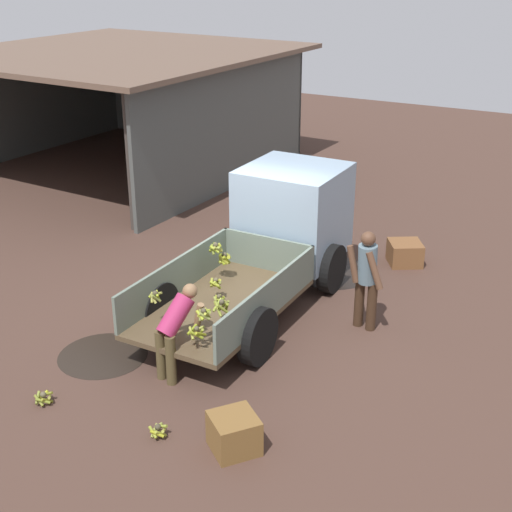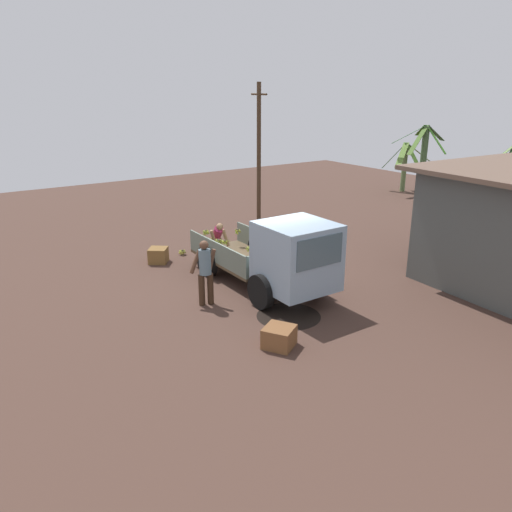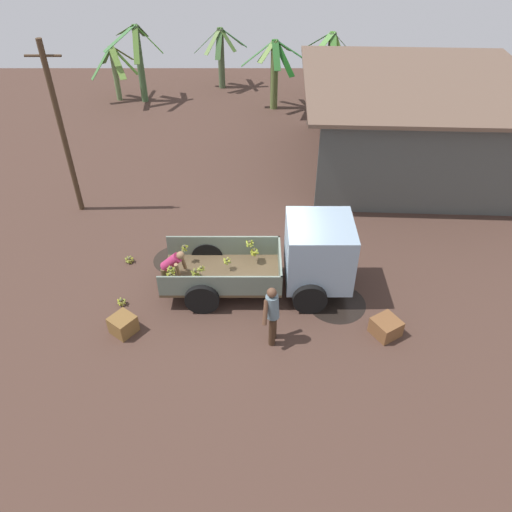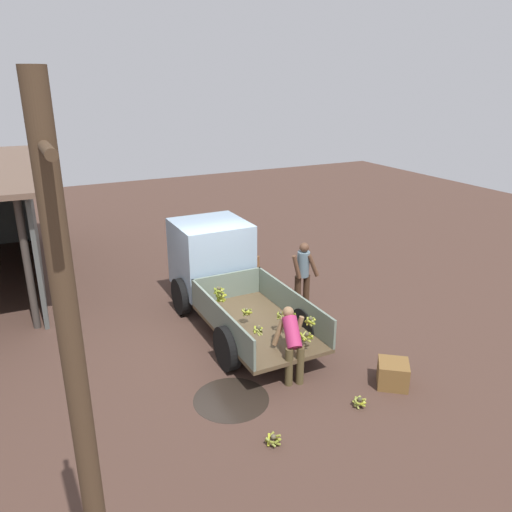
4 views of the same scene
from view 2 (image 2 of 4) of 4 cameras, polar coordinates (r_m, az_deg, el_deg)
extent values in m
plane|color=#463027|center=(13.83, 1.80, -3.11)|extent=(36.00, 36.00, 0.00)
cylinder|color=black|center=(16.21, -0.63, 0.22)|extent=(1.33, 1.33, 0.01)
cylinder|color=black|center=(11.91, 3.74, -6.86)|extent=(1.53, 1.53, 0.01)
cube|color=brown|center=(14.31, -1.62, -0.33)|extent=(3.07, 1.70, 0.08)
cube|color=slate|center=(14.64, 1.09, 1.52)|extent=(3.07, 0.05, 0.60)
cube|color=slate|center=(13.80, -4.53, 0.38)|extent=(3.07, 0.05, 0.60)
cube|color=slate|center=(13.02, 1.94, -0.70)|extent=(0.05, 1.70, 0.60)
cube|color=#8EA7BC|center=(12.14, 4.66, 0.01)|extent=(1.66, 1.67, 1.64)
cube|color=#4C606B|center=(11.43, 7.31, 0.45)|extent=(0.03, 1.34, 0.72)
cylinder|color=black|center=(13.14, 6.91, -2.41)|extent=(0.87, 0.22, 0.87)
cylinder|color=black|center=(12.12, 0.54, -4.11)|extent=(0.87, 0.22, 0.87)
cylinder|color=black|center=(15.15, 0.26, 0.61)|extent=(0.87, 0.22, 0.87)
cylinder|color=black|center=(14.27, -5.61, -0.63)|extent=(0.87, 0.22, 0.87)
sphere|color=brown|center=(14.49, -4.33, 1.83)|extent=(0.08, 0.08, 0.08)
cylinder|color=#93A537|center=(14.54, -4.03, 1.61)|extent=(0.21, 0.07, 0.16)
cylinder|color=#9AAA3B|center=(14.58, -4.34, 1.56)|extent=(0.11, 0.17, 0.20)
cylinder|color=olive|center=(14.53, -4.61, 1.54)|extent=(0.17, 0.16, 0.18)
cylinder|color=olive|center=(14.45, -4.42, 1.43)|extent=(0.17, 0.15, 0.19)
cylinder|color=olive|center=(14.46, -4.16, 1.45)|extent=(0.06, 0.19, 0.19)
sphere|color=brown|center=(14.18, -0.74, 1.06)|extent=(0.07, 0.07, 0.07)
cylinder|color=olive|center=(14.25, -0.61, 0.97)|extent=(0.17, 0.12, 0.11)
cylinder|color=olive|center=(14.24, -0.93, 0.98)|extent=(0.08, 0.17, 0.10)
cylinder|color=#95A134|center=(14.20, -0.92, 0.80)|extent=(0.14, 0.11, 0.15)
cylinder|color=olive|center=(14.14, -0.85, 0.81)|extent=(0.16, 0.12, 0.12)
cylinder|color=gold|center=(14.17, -0.62, 0.76)|extent=(0.06, 0.14, 0.15)
cylinder|color=olive|center=(14.21, -0.53, 0.84)|extent=(0.15, 0.11, 0.14)
sphere|color=brown|center=(14.44, -3.58, 1.75)|extent=(0.07, 0.07, 0.07)
cylinder|color=#9DA74A|center=(14.50, -3.63, 1.59)|extent=(0.06, 0.13, 0.13)
cylinder|color=olive|center=(14.46, -3.82, 1.62)|extent=(0.14, 0.12, 0.09)
cylinder|color=#93A02F|center=(14.40, -3.73, 1.56)|extent=(0.15, 0.09, 0.09)
cylinder|color=olive|center=(14.41, -3.52, 1.48)|extent=(0.07, 0.13, 0.13)
cylinder|color=olive|center=(14.45, -3.38, 1.54)|extent=(0.13, 0.10, 0.13)
cylinder|color=olive|center=(14.49, -3.46, 1.57)|extent=(0.13, 0.07, 0.13)
sphere|color=brown|center=(15.07, -5.46, 1.96)|extent=(0.07, 0.07, 0.07)
cylinder|color=#A6B049|center=(15.03, -5.23, 1.72)|extent=(0.10, 0.20, 0.12)
cylinder|color=olive|center=(15.11, -5.16, 1.85)|extent=(0.20, 0.06, 0.11)
cylinder|color=#9CA33B|center=(15.15, -5.39, 1.83)|extent=(0.15, 0.17, 0.14)
cylinder|color=olive|center=(15.12, -5.70, 1.79)|extent=(0.13, 0.18, 0.14)
cylinder|color=#A2A826|center=(15.06, -5.73, 1.73)|extent=(0.19, 0.08, 0.13)
cylinder|color=#959D34|center=(15.03, -5.46, 1.61)|extent=(0.12, 0.16, 0.17)
sphere|color=#48412F|center=(13.74, 1.82, 0.92)|extent=(0.09, 0.09, 0.09)
cylinder|color=#A1A527|center=(13.69, 1.67, 0.67)|extent=(0.19, 0.13, 0.12)
cylinder|color=olive|center=(13.72, 1.89, 0.56)|extent=(0.09, 0.16, 0.17)
cylinder|color=olive|center=(13.74, 2.02, 0.60)|extent=(0.13, 0.16, 0.17)
cylinder|color=#96A120|center=(13.78, 2.03, 0.66)|extent=(0.17, 0.09, 0.17)
cylinder|color=#9FA932|center=(13.81, 1.93, 0.75)|extent=(0.18, 0.13, 0.15)
cylinder|color=olive|center=(13.81, 1.75, 0.69)|extent=(0.09, 0.16, 0.17)
cylinder|color=olive|center=(13.79, 1.62, 0.70)|extent=(0.11, 0.17, 0.16)
cylinder|color=olive|center=(13.75, 1.61, 0.62)|extent=(0.17, 0.10, 0.17)
sphere|color=#4D4532|center=(15.21, -2.13, 3.04)|extent=(0.08, 0.08, 0.08)
cylinder|color=#A1A449|center=(15.26, -2.20, 2.83)|extent=(0.05, 0.13, 0.15)
cylinder|color=olive|center=(15.23, -2.32, 2.81)|extent=(0.13, 0.11, 0.14)
cylinder|color=#92A220|center=(15.19, -2.22, 2.75)|extent=(0.13, 0.08, 0.15)
cylinder|color=olive|center=(15.17, -1.98, 2.83)|extent=(0.06, 0.16, 0.10)
cylinder|color=#9EAD29|center=(15.22, -1.89, 2.90)|extent=(0.16, 0.11, 0.10)
cylinder|color=#9EA240|center=(15.27, -2.05, 2.85)|extent=(0.13, 0.10, 0.14)
sphere|color=brown|center=(14.91, -5.75, 2.89)|extent=(0.08, 0.08, 0.08)
cylinder|color=#9DA02F|center=(14.90, -5.91, 2.64)|extent=(0.15, 0.05, 0.13)
cylinder|color=olive|center=(14.87, -5.76, 2.65)|extent=(0.12, 0.15, 0.12)
cylinder|color=olive|center=(14.87, -5.59, 2.69)|extent=(0.06, 0.16, 0.10)
cylinder|color=#A1AD30|center=(14.92, -5.53, 2.69)|extent=(0.14, 0.12, 0.13)
cylinder|color=olive|center=(14.97, -5.65, 2.70)|extent=(0.14, 0.10, 0.15)
cylinder|color=#9EAF28|center=(14.98, -5.77, 2.78)|extent=(0.09, 0.16, 0.12)
cylinder|color=#9AA549|center=(14.94, -5.94, 2.70)|extent=(0.13, 0.14, 0.13)
sphere|color=#4B4330|center=(13.82, 1.84, 1.92)|extent=(0.08, 0.08, 0.08)
cylinder|color=#9B9D3D|center=(13.83, 1.57, 1.68)|extent=(0.17, 0.11, 0.13)
cylinder|color=olive|center=(13.79, 1.66, 1.65)|extent=(0.18, 0.09, 0.13)
cylinder|color=olive|center=(13.80, 1.88, 1.57)|extent=(0.10, 0.15, 0.16)
cylinder|color=#97A02B|center=(13.81, 2.09, 1.65)|extent=(0.12, 0.17, 0.14)
cylinder|color=olive|center=(13.88, 2.07, 1.75)|extent=(0.17, 0.05, 0.13)
cylinder|color=olive|center=(13.89, 1.87, 1.68)|extent=(0.13, 0.13, 0.17)
cylinder|color=#92A429|center=(13.88, 1.63, 1.76)|extent=(0.08, 0.18, 0.13)
cylinder|color=#3F3833|center=(14.53, 18.53, 3.31)|extent=(0.16, 0.16, 3.04)
cylinder|color=#433020|center=(19.91, 0.33, 11.58)|extent=(0.17, 0.17, 5.36)
cylinder|color=#433020|center=(19.76, 0.34, 18.00)|extent=(1.00, 0.07, 0.07)
cylinder|color=#42613A|center=(26.29, 18.56, 10.19)|extent=(0.31, 0.31, 3.39)
cube|color=#3B7721|center=(25.93, 19.91, 12.40)|extent=(1.13, 0.39, 1.30)
cube|color=#385E32|center=(26.50, 19.76, 13.10)|extent=(0.50, 1.12, 0.78)
cube|color=#315116|center=(26.65, 18.46, 13.46)|extent=(1.10, 0.83, 0.59)
cube|color=#3D6F3B|center=(26.20, 17.10, 13.14)|extent=(1.46, 1.12, 0.94)
cube|color=#496C29|center=(25.60, 18.02, 12.50)|extent=(0.41, 1.37, 1.32)
cube|color=#305726|center=(26.17, 26.48, 10.45)|extent=(1.34, 0.37, 1.21)
cube|color=olive|center=(25.58, 26.55, 10.50)|extent=(0.86, 0.99, 1.04)
cube|color=#3B6232|center=(25.42, 27.03, 10.16)|extent=(0.37, 0.95, 1.24)
cylinder|color=#647D4B|center=(27.26, 16.58, 9.64)|extent=(0.25, 0.25, 2.44)
cube|color=#4B7528|center=(26.84, 17.56, 10.79)|extent=(1.06, 0.28, 1.29)
cube|color=#597836|center=(27.43, 18.08, 11.20)|extent=(0.82, 1.32, 1.00)
cube|color=#487839|center=(27.58, 16.60, 11.40)|extent=(0.83, 0.78, 0.98)
cube|color=#3E7137|center=(27.28, 15.51, 11.01)|extent=(1.12, 0.79, 1.36)
cube|color=olive|center=(26.41, 16.34, 11.02)|extent=(0.97, 1.52, 1.08)
cylinder|color=#3A2618|center=(12.38, -6.22, -3.89)|extent=(0.18, 0.18, 0.80)
cylinder|color=#3A2618|center=(12.45, -5.23, -3.74)|extent=(0.18, 0.18, 0.80)
cylinder|color=slate|center=(12.18, -5.86, -0.69)|extent=(0.38, 0.35, 0.64)
sphere|color=brown|center=(12.07, -5.97, 1.26)|extent=(0.23, 0.23, 0.23)
cylinder|color=brown|center=(12.25, -6.94, -0.67)|extent=(0.16, 0.34, 0.58)
cylinder|color=brown|center=(12.33, -5.11, -0.54)|extent=(0.15, 0.26, 0.60)
cylinder|color=#4F4227|center=(15.58, -4.20, 0.83)|extent=(0.18, 0.18, 0.74)
cylinder|color=#4F4227|center=(15.53, -4.95, 0.75)|extent=(0.18, 0.18, 0.74)
cylinder|color=#AA2A58|center=(15.20, -4.42, 2.62)|extent=(0.65, 0.42, 0.60)
sphere|color=#8C6746|center=(14.86, -4.16, 3.36)|extent=(0.21, 0.21, 0.21)
cylinder|color=#8C6746|center=(15.04, -3.48, 2.10)|extent=(0.16, 0.27, 0.55)
cylinder|color=#8C6746|center=(14.95, -4.85, 1.96)|extent=(0.15, 0.25, 0.55)
sphere|color=brown|center=(17.18, -3.39, 1.74)|extent=(0.08, 0.08, 0.08)
cylinder|color=olive|center=(17.27, -3.47, 1.64)|extent=(0.07, 0.19, 0.13)
cylinder|color=olive|center=(17.23, -3.63, 1.62)|extent=(0.15, 0.18, 0.11)
cylinder|color=olive|center=(17.18, -3.59, 1.50)|extent=(0.18, 0.06, 0.15)
cylinder|color=olive|center=(17.13, -3.46, 1.51)|extent=(0.17, 0.15, 0.12)
cylinder|color=olive|center=(17.15, -3.19, 1.55)|extent=(0.09, 0.19, 0.11)
cylinder|color=#ACAE27|center=(17.20, -3.15, 1.56)|extent=(0.17, 0.13, 0.14)
cylinder|color=olive|center=(17.26, -3.26, 1.66)|extent=(0.18, 0.13, 0.12)
sphere|color=#433D2C|center=(16.27, -8.41, 0.62)|extent=(0.08, 0.08, 0.08)
cylinder|color=#A1A423|center=(16.33, -8.60, 0.51)|extent=(0.11, 0.18, 0.11)
cylinder|color=#969B31|center=(16.29, -8.61, 0.40)|extent=(0.16, 0.10, 0.14)
cylinder|color=#A2A23B|center=(16.23, -8.55, 0.39)|extent=(0.17, 0.12, 0.12)
cylinder|color=olive|center=(16.22, -8.28, 0.43)|extent=(0.05, 0.18, 0.10)
cylinder|color=olive|center=(16.27, -8.17, 0.44)|extent=(0.16, 0.14, 0.13)
cylinder|color=#969B40|center=(16.31, -8.23, 0.42)|extent=(0.15, 0.04, 0.16)
cylinder|color=olive|center=(16.35, -8.41, 0.55)|extent=(0.11, 0.18, 0.11)
cube|color=brown|center=(15.66, -11.10, 0.07)|extent=(0.75, 0.75, 0.46)
cube|color=brown|center=(10.50, 2.66, -9.22)|extent=(0.82, 0.82, 0.44)
camera|label=1|loc=(19.87, -29.57, 17.62)|focal=50.00mm
camera|label=3|loc=(11.57, -55.77, 31.09)|focal=35.00mm
camera|label=4|loc=(22.67, -4.13, 18.98)|focal=35.00mm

